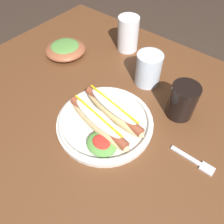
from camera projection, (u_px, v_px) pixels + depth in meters
name	position (u px, v px, depth m)	size (l,w,h in m)	color
ground_plane	(115.00, 196.00, 1.26)	(8.00, 8.00, 0.00)	#3D2D23
dining_table	(117.00, 131.00, 0.77)	(1.21, 0.91, 0.74)	brown
hot_dog_plate	(105.00, 120.00, 0.64)	(0.28, 0.28, 0.08)	silver
fork	(196.00, 162.00, 0.58)	(0.12, 0.03, 0.00)	silver
soda_cup	(182.00, 101.00, 0.65)	(0.08, 0.08, 0.11)	black
water_cup	(148.00, 69.00, 0.74)	(0.09, 0.09, 0.11)	silver
extra_cup	(128.00, 34.00, 0.86)	(0.08, 0.08, 0.13)	white
side_bowl	(65.00, 49.00, 0.86)	(0.16, 0.16, 0.05)	brown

